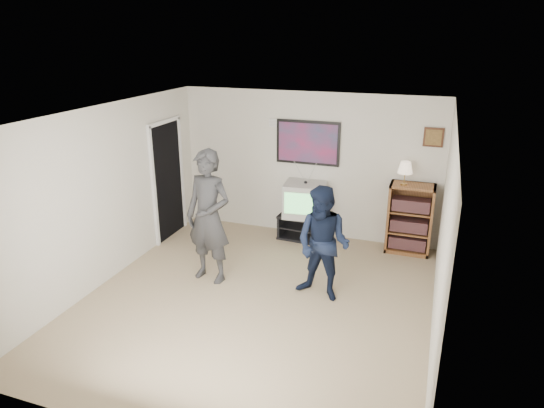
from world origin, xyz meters
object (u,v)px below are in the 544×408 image
Objects in this scene: person_short at (323,244)px; person_tall at (209,217)px; media_stand at (304,227)px; bookshelf at (410,219)px; crt_television at (305,200)px.

person_tall is at bearing -167.18° from person_short.
media_stand is 0.77× the size of bookshelf.
crt_television is 0.44× the size of person_short.
person_short reaches higher than media_stand.
media_stand is 2.06m from person_short.
bookshelf is 0.73× the size of person_short.
crt_television is 0.60× the size of bookshelf.
bookshelf is at bearing 5.23° from media_stand.
person_short is at bearing -117.75° from bookshelf.
media_stand is 1.28× the size of crt_television.
person_tall is at bearing -112.07° from media_stand.
person_tall is (-0.90, -1.85, 0.24)m from crt_television.
bookshelf is at bearing 74.22° from person_short.
person_tall is at bearing -144.24° from bookshelf.
media_stand is 0.56× the size of person_short.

